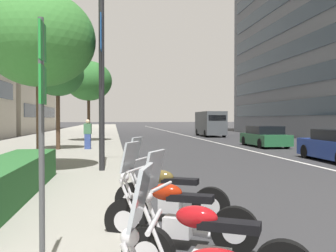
# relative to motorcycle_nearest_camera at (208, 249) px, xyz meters

# --- Properties ---
(sidewalk_right_plaza) EXTENTS (160.00, 8.98, 0.15)m
(sidewalk_right_plaza) POSITION_rel_motorcycle_nearest_camera_xyz_m (29.14, 5.01, -0.36)
(sidewalk_right_plaza) COLOR gray
(sidewalk_right_plaza) RESTS_ON ground
(lane_centre_stripe) EXTENTS (110.00, 0.16, 0.01)m
(lane_centre_stripe) POSITION_rel_motorcycle_nearest_camera_xyz_m (34.14, -6.67, -0.43)
(lane_centre_stripe) COLOR silver
(lane_centre_stripe) RESTS_ON ground
(motorcycle_nearest_camera) EXTENTS (1.07, 1.89, 1.47)m
(motorcycle_nearest_camera) POSITION_rel_motorcycle_nearest_camera_xyz_m (0.00, 0.00, 0.00)
(motorcycle_nearest_camera) COLOR black
(motorcycle_nearest_camera) RESTS_ON ground
(motorcycle_far_end_row) EXTENTS (1.09, 2.06, 1.48)m
(motorcycle_far_end_row) POSITION_rel_motorcycle_nearest_camera_xyz_m (1.32, 0.14, 0.01)
(motorcycle_far_end_row) COLOR black
(motorcycle_far_end_row) RESTS_ON ground
(motorcycle_second_in_row) EXTENTS (1.03, 1.95, 1.48)m
(motorcycle_second_in_row) POSITION_rel_motorcycle_nearest_camera_xyz_m (2.69, 0.04, 0.01)
(motorcycle_second_in_row) COLOR black
(motorcycle_second_in_row) RESTS_ON ground
(car_approaching_light) EXTENTS (4.35, 1.91, 1.34)m
(car_approaching_light) POSITION_rel_motorcycle_nearest_camera_xyz_m (19.21, -8.67, 0.20)
(car_approaching_light) COLOR #236038
(car_approaching_light) RESTS_ON ground
(delivery_van_ahead) EXTENTS (5.96, 2.20, 2.53)m
(delivery_van_ahead) POSITION_rel_motorcycle_nearest_camera_xyz_m (33.60, -8.81, 0.92)
(delivery_van_ahead) COLOR #4C5156
(delivery_van_ahead) RESTS_ON ground
(parking_sign_by_curb) EXTENTS (0.32, 0.06, 2.72)m
(parking_sign_by_curb) POSITION_rel_motorcycle_nearest_camera_xyz_m (0.21, 1.73, 1.42)
(parking_sign_by_curb) COLOR #47494C
(parking_sign_by_curb) RESTS_ON sidewalk_right_plaza
(clipped_hedge_bed) EXTENTS (6.60, 1.10, 0.77)m
(clipped_hedge_bed) POSITION_rel_motorcycle_nearest_camera_xyz_m (4.34, 3.25, 0.10)
(clipped_hedge_bed) COLOR #28602D
(clipped_hedge_bed) RESTS_ON sidewalk_right_plaza
(street_tree_near_plaza_corner) EXTENTS (3.54, 3.54, 5.69)m
(street_tree_near_plaza_corner) POSITION_rel_motorcycle_nearest_camera_xyz_m (8.57, 3.33, 3.89)
(street_tree_near_plaza_corner) COLOR #473323
(street_tree_near_plaza_corner) RESTS_ON sidewalk_right_plaza
(street_tree_far_plaza) EXTENTS (2.78, 2.78, 5.26)m
(street_tree_far_plaza) POSITION_rel_motorcycle_nearest_camera_xyz_m (17.07, 3.98, 3.77)
(street_tree_far_plaza) COLOR #473323
(street_tree_far_plaza) RESTS_ON sidewalk_right_plaza
(street_tree_mid_sidewalk) EXTENTS (3.50, 3.50, 6.00)m
(street_tree_mid_sidewalk) POSITION_rel_motorcycle_nearest_camera_xyz_m (24.91, 2.86, 4.21)
(street_tree_mid_sidewalk) COLOR #473323
(street_tree_mid_sidewalk) RESTS_ON sidewalk_right_plaza
(pedestrian_on_plaza) EXTENTS (0.31, 0.43, 1.63)m
(pedestrian_on_plaza) POSITION_rel_motorcycle_nearest_camera_xyz_m (17.12, 2.41, 0.53)
(pedestrian_on_plaza) COLOR #33478C
(pedestrian_on_plaza) RESTS_ON sidewalk_right_plaza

